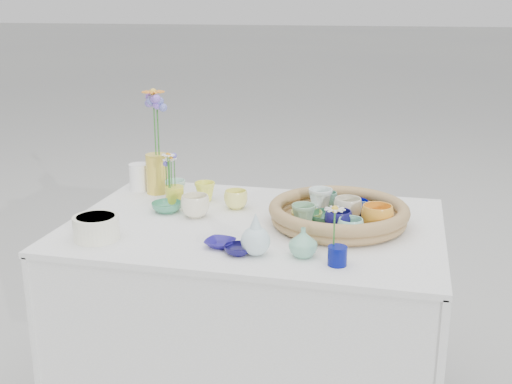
# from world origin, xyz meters

# --- Properties ---
(wicker_tray) EXTENTS (0.47, 0.47, 0.08)m
(wicker_tray) POSITION_xyz_m (0.28, 0.05, 0.80)
(wicker_tray) COLOR brown
(wicker_tray) RESTS_ON display_table
(tray_ceramic_0) EXTENTS (0.11, 0.11, 0.03)m
(tray_ceramic_0) POSITION_xyz_m (0.32, 0.18, 0.80)
(tray_ceramic_0) COLOR #02056B
(tray_ceramic_0) RESTS_ON wicker_tray
(tray_ceramic_1) EXTENTS (0.15, 0.15, 0.03)m
(tray_ceramic_1) POSITION_xyz_m (0.37, 0.13, 0.80)
(tray_ceramic_1) COLOR #0E1D48
(tray_ceramic_1) RESTS_ON wicker_tray
(tray_ceramic_2) EXTENTS (0.12, 0.12, 0.08)m
(tray_ceramic_2) POSITION_xyz_m (0.41, -0.02, 0.82)
(tray_ceramic_2) COLOR orange
(tray_ceramic_2) RESTS_ON wicker_tray
(tray_ceramic_3) EXTENTS (0.15, 0.15, 0.04)m
(tray_ceramic_3) POSITION_xyz_m (0.25, 0.00, 0.80)
(tray_ceramic_3) COLOR #327053
(tray_ceramic_3) RESTS_ON wicker_tray
(tray_ceramic_4) EXTENTS (0.10, 0.10, 0.07)m
(tray_ceramic_4) POSITION_xyz_m (0.18, -0.04, 0.82)
(tray_ceramic_4) COLOR #76A47E
(tray_ceramic_4) RESTS_ON wicker_tray
(tray_ceramic_5) EXTENTS (0.11, 0.11, 0.03)m
(tray_ceramic_5) POSITION_xyz_m (0.16, 0.09, 0.80)
(tray_ceramic_5) COLOR silver
(tray_ceramic_5) RESTS_ON wicker_tray
(tray_ceramic_6) EXTENTS (0.11, 0.11, 0.08)m
(tray_ceramic_6) POSITION_xyz_m (0.21, 0.14, 0.82)
(tray_ceramic_6) COLOR silver
(tray_ceramic_6) RESTS_ON wicker_tray
(tray_ceramic_7) EXTENTS (0.10, 0.10, 0.08)m
(tray_ceramic_7) POSITION_xyz_m (0.31, 0.06, 0.82)
(tray_ceramic_7) COLOR beige
(tray_ceramic_7) RESTS_ON wicker_tray
(tray_ceramic_8) EXTENTS (0.09, 0.09, 0.03)m
(tray_ceramic_8) POSITION_xyz_m (0.38, 0.16, 0.80)
(tray_ceramic_8) COLOR #90C6DB
(tray_ceramic_8) RESTS_ON wicker_tray
(tray_ceramic_9) EXTENTS (0.11, 0.11, 0.07)m
(tray_ceramic_9) POSITION_xyz_m (0.29, -0.06, 0.82)
(tray_ceramic_9) COLOR #131054
(tray_ceramic_9) RESTS_ON wicker_tray
(tray_ceramic_10) EXTENTS (0.11, 0.11, 0.03)m
(tray_ceramic_10) POSITION_xyz_m (0.18, 0.01, 0.80)
(tray_ceramic_10) COLOR #DBD057
(tray_ceramic_10) RESTS_ON wicker_tray
(tray_ceramic_11) EXTENTS (0.10, 0.10, 0.06)m
(tray_ceramic_11) POSITION_xyz_m (0.34, -0.12, 0.82)
(tray_ceramic_11) COLOR #8BD2BC
(tray_ceramic_11) RESTS_ON wicker_tray
(tray_ceramic_12) EXTENTS (0.08, 0.08, 0.06)m
(tray_ceramic_12) POSITION_xyz_m (0.22, 0.17, 0.81)
(tray_ceramic_12) COLOR #63A385
(tray_ceramic_12) RESTS_ON wicker_tray
(loose_ceramic_0) EXTENTS (0.08, 0.08, 0.07)m
(loose_ceramic_0) POSITION_xyz_m (-0.24, 0.21, 0.80)
(loose_ceramic_0) COLOR #EAEC4A
(loose_ceramic_0) RESTS_ON display_table
(loose_ceramic_1) EXTENTS (0.09, 0.09, 0.07)m
(loose_ceramic_1) POSITION_xyz_m (-0.11, 0.14, 0.80)
(loose_ceramic_1) COLOR #F7F274
(loose_ceramic_1) RESTS_ON display_table
(loose_ceramic_2) EXTENTS (0.11, 0.11, 0.03)m
(loose_ceramic_2) POSITION_xyz_m (-0.34, 0.05, 0.78)
(loose_ceramic_2) COLOR #3D8B67
(loose_ceramic_2) RESTS_ON display_table
(loose_ceramic_3) EXTENTS (0.13, 0.13, 0.08)m
(loose_ceramic_3) POSITION_xyz_m (-0.22, 0.02, 0.80)
(loose_ceramic_3) COLOR #F1E9C6
(loose_ceramic_3) RESTS_ON display_table
(loose_ceramic_4) EXTENTS (0.10, 0.10, 0.02)m
(loose_ceramic_4) POSITION_xyz_m (-0.05, -0.24, 0.78)
(loose_ceramic_4) COLOR navy
(loose_ceramic_4) RESTS_ON display_table
(loose_ceramic_5) EXTENTS (0.09, 0.09, 0.07)m
(loose_ceramic_5) POSITION_xyz_m (-0.36, 0.20, 0.80)
(loose_ceramic_5) COLOR #A5D2BE
(loose_ceramic_5) RESTS_ON display_table
(loose_ceramic_6) EXTENTS (0.09, 0.09, 0.03)m
(loose_ceramic_6) POSITION_xyz_m (0.02, -0.28, 0.78)
(loose_ceramic_6) COLOR #110D47
(loose_ceramic_6) RESTS_ON display_table
(fluted_bowl) EXTENTS (0.18, 0.18, 0.08)m
(fluted_bowl) POSITION_xyz_m (-0.45, -0.27, 0.80)
(fluted_bowl) COLOR white
(fluted_bowl) RESTS_ON display_table
(bud_vase_paleblue) EXTENTS (0.09, 0.09, 0.14)m
(bud_vase_paleblue) POSITION_xyz_m (0.07, -0.28, 0.83)
(bud_vase_paleblue) COLOR silver
(bud_vase_paleblue) RESTS_ON display_table
(bud_vase_seafoam) EXTENTS (0.11, 0.11, 0.09)m
(bud_vase_seafoam) POSITION_xyz_m (0.21, -0.26, 0.81)
(bud_vase_seafoam) COLOR #72B494
(bud_vase_seafoam) RESTS_ON display_table
(bud_vase_cobalt) EXTENTS (0.07, 0.07, 0.06)m
(bud_vase_cobalt) POSITION_xyz_m (0.32, -0.30, 0.79)
(bud_vase_cobalt) COLOR #030C6A
(bud_vase_cobalt) RESTS_ON display_table
(single_daisy) EXTENTS (0.08, 0.08, 0.13)m
(single_daisy) POSITION_xyz_m (0.30, -0.28, 0.87)
(single_daisy) COLOR silver
(single_daisy) RESTS_ON bud_vase_cobalt
(tall_vase_yellow) EXTENTS (0.11, 0.11, 0.16)m
(tall_vase_yellow) POSITION_xyz_m (-0.46, 0.26, 0.84)
(tall_vase_yellow) COLOR gold
(tall_vase_yellow) RESTS_ON display_table
(gerbera) EXTENTS (0.13, 0.13, 0.26)m
(gerbera) POSITION_xyz_m (-0.45, 0.25, 1.04)
(gerbera) COLOR orange
(gerbera) RESTS_ON tall_vase_yellow
(hydrangea) EXTENTS (0.09, 0.09, 0.28)m
(hydrangea) POSITION_xyz_m (-0.44, 0.26, 1.02)
(hydrangea) COLOR #6369BF
(hydrangea) RESTS_ON tall_vase_yellow
(white_pitcher) EXTENTS (0.13, 0.10, 0.11)m
(white_pitcher) POSITION_xyz_m (-0.54, 0.28, 0.82)
(white_pitcher) COLOR white
(white_pitcher) RESTS_ON display_table
(daisy_cup) EXTENTS (0.09, 0.09, 0.07)m
(daisy_cup) POSITION_xyz_m (-0.33, 0.12, 0.80)
(daisy_cup) COLOR yellow
(daisy_cup) RESTS_ON display_table
(daisy_posy) EXTENTS (0.09, 0.09, 0.13)m
(daisy_posy) POSITION_xyz_m (-0.35, 0.12, 0.90)
(daisy_posy) COLOR white
(daisy_posy) RESTS_ON daisy_cup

